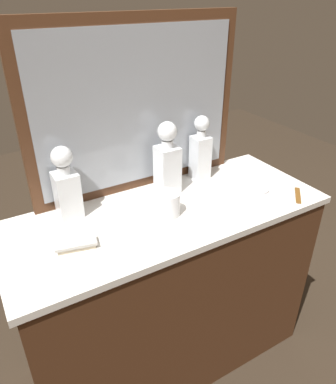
{
  "coord_description": "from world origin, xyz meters",
  "views": [
    {
      "loc": [
        -0.6,
        -1.01,
        1.58
      ],
      "look_at": [
        0.0,
        0.0,
        0.91
      ],
      "focal_mm": 34.07,
      "sensor_mm": 36.0,
      "label": 1
    }
  ],
  "objects_px": {
    "crystal_tumbler_far_right": "(168,205)",
    "crystal_decanter_center": "(167,165)",
    "crystal_decanter_far_right": "(200,154)",
    "porcelain_dish": "(259,190)",
    "tortoiseshell_comb": "(298,195)",
    "crystal_decanter_rear": "(67,189)",
    "silver_brush_center": "(76,244)"
  },
  "relations": [
    {
      "from": "crystal_tumbler_far_right",
      "to": "crystal_decanter_center",
      "type": "bearing_deg",
      "value": 60.57
    },
    {
      "from": "crystal_decanter_far_right",
      "to": "porcelain_dish",
      "type": "relative_size",
      "value": 3.67
    },
    {
      "from": "porcelain_dish",
      "to": "tortoiseshell_comb",
      "type": "xyz_separation_m",
      "value": [
        0.11,
        -0.11,
        -0.0
      ]
    },
    {
      "from": "crystal_decanter_far_right",
      "to": "tortoiseshell_comb",
      "type": "bearing_deg",
      "value": -54.15
    },
    {
      "from": "crystal_decanter_rear",
      "to": "silver_brush_center",
      "type": "distance_m",
      "value": 0.23
    },
    {
      "from": "porcelain_dish",
      "to": "tortoiseshell_comb",
      "type": "bearing_deg",
      "value": -46.67
    },
    {
      "from": "crystal_decanter_center",
      "to": "silver_brush_center",
      "type": "height_order",
      "value": "crystal_decanter_center"
    },
    {
      "from": "silver_brush_center",
      "to": "tortoiseshell_comb",
      "type": "bearing_deg",
      "value": -8.48
    },
    {
      "from": "silver_brush_center",
      "to": "tortoiseshell_comb",
      "type": "relative_size",
      "value": 1.38
    },
    {
      "from": "silver_brush_center",
      "to": "porcelain_dish",
      "type": "distance_m",
      "value": 0.78
    },
    {
      "from": "crystal_decanter_rear",
      "to": "porcelain_dish",
      "type": "xyz_separation_m",
      "value": [
        0.74,
        -0.22,
        -0.1
      ]
    },
    {
      "from": "crystal_decanter_rear",
      "to": "silver_brush_center",
      "type": "height_order",
      "value": "crystal_decanter_rear"
    },
    {
      "from": "crystal_decanter_far_right",
      "to": "crystal_tumbler_far_right",
      "type": "distance_m",
      "value": 0.35
    },
    {
      "from": "crystal_decanter_rear",
      "to": "crystal_tumbler_far_right",
      "type": "xyz_separation_m",
      "value": [
        0.32,
        -0.18,
        -0.07
      ]
    },
    {
      "from": "silver_brush_center",
      "to": "crystal_tumbler_far_right",
      "type": "bearing_deg",
      "value": 3.0
    },
    {
      "from": "crystal_tumbler_far_right",
      "to": "porcelain_dish",
      "type": "bearing_deg",
      "value": -5.29
    },
    {
      "from": "crystal_decanter_rear",
      "to": "porcelain_dish",
      "type": "distance_m",
      "value": 0.78
    },
    {
      "from": "silver_brush_center",
      "to": "porcelain_dish",
      "type": "relative_size",
      "value": 1.86
    },
    {
      "from": "silver_brush_center",
      "to": "porcelain_dish",
      "type": "bearing_deg",
      "value": -1.46
    },
    {
      "from": "crystal_decanter_rear",
      "to": "crystal_decanter_far_right",
      "type": "bearing_deg",
      "value": 1.12
    },
    {
      "from": "tortoiseshell_comb",
      "to": "crystal_decanter_far_right",
      "type": "bearing_deg",
      "value": 125.85
    },
    {
      "from": "crystal_decanter_center",
      "to": "crystal_decanter_far_right",
      "type": "xyz_separation_m",
      "value": [
        0.19,
        0.04,
        -0.01
      ]
    },
    {
      "from": "crystal_tumbler_far_right",
      "to": "porcelain_dish",
      "type": "height_order",
      "value": "crystal_tumbler_far_right"
    },
    {
      "from": "crystal_decanter_rear",
      "to": "silver_brush_center",
      "type": "xyz_separation_m",
      "value": [
        -0.04,
        -0.2,
        -0.1
      ]
    },
    {
      "from": "crystal_tumbler_far_right",
      "to": "silver_brush_center",
      "type": "distance_m",
      "value": 0.36
    },
    {
      "from": "crystal_decanter_center",
      "to": "silver_brush_center",
      "type": "bearing_deg",
      "value": -158.52
    },
    {
      "from": "crystal_decanter_center",
      "to": "crystal_decanter_rear",
      "type": "bearing_deg",
      "value": 176.62
    },
    {
      "from": "silver_brush_center",
      "to": "porcelain_dish",
      "type": "xyz_separation_m",
      "value": [
        0.78,
        -0.02,
        -0.01
      ]
    },
    {
      "from": "crystal_tumbler_far_right",
      "to": "porcelain_dish",
      "type": "xyz_separation_m",
      "value": [
        0.42,
        -0.04,
        -0.04
      ]
    },
    {
      "from": "crystal_decanter_far_right",
      "to": "porcelain_dish",
      "type": "distance_m",
      "value": 0.29
    },
    {
      "from": "crystal_decanter_far_right",
      "to": "silver_brush_center",
      "type": "xyz_separation_m",
      "value": [
        -0.64,
        -0.21,
        -0.1
      ]
    },
    {
      "from": "crystal_decanter_rear",
      "to": "silver_brush_center",
      "type": "bearing_deg",
      "value": -102.25
    }
  ]
}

